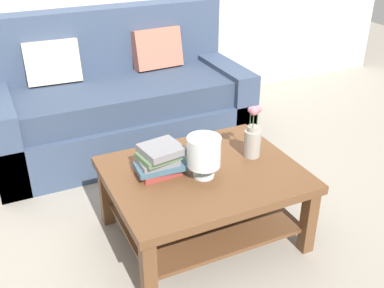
{
  "coord_description": "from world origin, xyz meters",
  "views": [
    {
      "loc": [
        -1.0,
        -2.42,
        1.8
      ],
      "look_at": [
        -0.0,
        -0.3,
        0.55
      ],
      "focal_mm": 42.99,
      "sensor_mm": 36.0,
      "label": 1
    }
  ],
  "objects_px": {
    "coffee_table": "(203,190)",
    "flower_pitcher": "(253,138)",
    "glass_hurricane_vase": "(204,153)",
    "book_stack_main": "(160,160)",
    "couch": "(119,103)"
  },
  "relations": [
    {
      "from": "glass_hurricane_vase",
      "to": "book_stack_main",
      "type": "bearing_deg",
      "value": 148.66
    },
    {
      "from": "flower_pitcher",
      "to": "glass_hurricane_vase",
      "type": "bearing_deg",
      "value": -167.15
    },
    {
      "from": "couch",
      "to": "book_stack_main",
      "type": "height_order",
      "value": "couch"
    },
    {
      "from": "coffee_table",
      "to": "book_stack_main",
      "type": "xyz_separation_m",
      "value": [
        -0.23,
        0.08,
        0.21
      ]
    },
    {
      "from": "coffee_table",
      "to": "glass_hurricane_vase",
      "type": "xyz_separation_m",
      "value": [
        -0.02,
        -0.05,
        0.27
      ]
    },
    {
      "from": "coffee_table",
      "to": "flower_pitcher",
      "type": "bearing_deg",
      "value": 6.26
    },
    {
      "from": "glass_hurricane_vase",
      "to": "flower_pitcher",
      "type": "xyz_separation_m",
      "value": [
        0.36,
        0.08,
        -0.03
      ]
    },
    {
      "from": "coffee_table",
      "to": "flower_pitcher",
      "type": "height_order",
      "value": "flower_pitcher"
    },
    {
      "from": "glass_hurricane_vase",
      "to": "flower_pitcher",
      "type": "height_order",
      "value": "flower_pitcher"
    },
    {
      "from": "couch",
      "to": "book_stack_main",
      "type": "distance_m",
      "value": 1.3
    },
    {
      "from": "coffee_table",
      "to": "glass_hurricane_vase",
      "type": "distance_m",
      "value": 0.28
    },
    {
      "from": "coffee_table",
      "to": "book_stack_main",
      "type": "distance_m",
      "value": 0.32
    },
    {
      "from": "coffee_table",
      "to": "flower_pitcher",
      "type": "xyz_separation_m",
      "value": [
        0.34,
        0.04,
        0.25
      ]
    },
    {
      "from": "couch",
      "to": "flower_pitcher",
      "type": "relative_size",
      "value": 6.0
    },
    {
      "from": "glass_hurricane_vase",
      "to": "flower_pitcher",
      "type": "bearing_deg",
      "value": 12.85
    }
  ]
}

